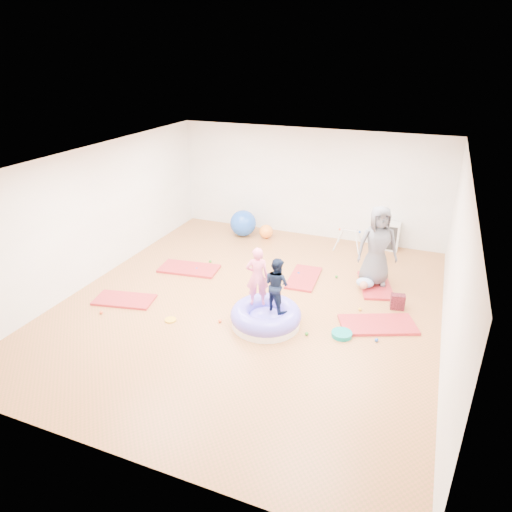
% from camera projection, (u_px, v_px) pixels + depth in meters
% --- Properties ---
extents(room, '(7.01, 8.01, 2.81)m').
position_uv_depth(room, '(250.00, 237.00, 8.34)').
color(room, '#B1663C').
rests_on(room, ground).
extents(gym_mat_front_left, '(1.25, 0.80, 0.05)m').
position_uv_depth(gym_mat_front_left, '(124.00, 300.00, 9.01)').
color(gym_mat_front_left, '#AB1D3D').
rests_on(gym_mat_front_left, ground).
extents(gym_mat_mid_left, '(1.38, 0.82, 0.05)m').
position_uv_depth(gym_mat_mid_left, '(189.00, 269.00, 10.30)').
color(gym_mat_mid_left, '#AB1D3D').
rests_on(gym_mat_mid_left, ground).
extents(gym_mat_center_back, '(0.66, 1.21, 0.05)m').
position_uv_depth(gym_mat_center_back, '(304.00, 278.00, 9.88)').
color(gym_mat_center_back, '#AB1D3D').
rests_on(gym_mat_center_back, ground).
extents(gym_mat_right, '(1.49, 1.14, 0.06)m').
position_uv_depth(gym_mat_right, '(378.00, 325.00, 8.19)').
color(gym_mat_right, '#AB1D3D').
rests_on(gym_mat_right, ground).
extents(gym_mat_rear_right, '(0.93, 1.34, 0.05)m').
position_uv_depth(gym_mat_rear_right, '(375.00, 285.00, 9.56)').
color(gym_mat_rear_right, '#AB1D3D').
rests_on(gym_mat_rear_right, ground).
extents(inflatable_cushion, '(1.28, 1.28, 0.40)m').
position_uv_depth(inflatable_cushion, '(266.00, 317.00, 8.18)').
color(inflatable_cushion, white).
rests_on(inflatable_cushion, ground).
extents(child_pink, '(0.47, 0.39, 1.11)m').
position_uv_depth(child_pink, '(257.00, 274.00, 8.04)').
color(child_pink, pink).
rests_on(child_pink, inflatable_cushion).
extents(child_navy, '(0.60, 0.55, 0.99)m').
position_uv_depth(child_navy, '(277.00, 282.00, 7.89)').
color(child_navy, black).
rests_on(child_navy, inflatable_cushion).
extents(adult_caregiver, '(0.96, 0.80, 1.68)m').
position_uv_depth(adult_caregiver, '(377.00, 246.00, 9.28)').
color(adult_caregiver, '#4F5059').
rests_on(adult_caregiver, gym_mat_rear_right).
extents(infant, '(0.36, 0.36, 0.21)m').
position_uv_depth(infant, '(365.00, 283.00, 9.36)').
color(infant, '#93ADDE').
rests_on(infant, gym_mat_rear_right).
extents(ball_pit_balls, '(5.01, 3.24, 0.07)m').
position_uv_depth(ball_pit_balls, '(266.00, 293.00, 9.25)').
color(ball_pit_balls, gold).
rests_on(ball_pit_balls, ground).
extents(exercise_ball_blue, '(0.69, 0.69, 0.69)m').
position_uv_depth(exercise_ball_blue, '(243.00, 223.00, 12.09)').
color(exercise_ball_blue, '#1A4AB5').
rests_on(exercise_ball_blue, ground).
extents(exercise_ball_orange, '(0.36, 0.36, 0.36)m').
position_uv_depth(exercise_ball_orange, '(266.00, 231.00, 11.99)').
color(exercise_ball_orange, orange).
rests_on(exercise_ball_orange, ground).
extents(infant_play_gym, '(0.66, 0.63, 0.50)m').
position_uv_depth(infant_play_gym, '(349.00, 236.00, 11.25)').
color(infant_play_gym, silver).
rests_on(infant_play_gym, ground).
extents(cube_shelf, '(0.69, 0.34, 0.69)m').
position_uv_depth(cube_shelf, '(385.00, 235.00, 11.29)').
color(cube_shelf, silver).
rests_on(cube_shelf, ground).
extents(balance_disc, '(0.36, 0.36, 0.08)m').
position_uv_depth(balance_disc, '(342.00, 334.00, 7.89)').
color(balance_disc, '#09827D').
rests_on(balance_disc, ground).
extents(backpack, '(0.29, 0.21, 0.30)m').
position_uv_depth(backpack, '(398.00, 302.00, 8.68)').
color(backpack, maroon).
rests_on(backpack, ground).
extents(yellow_toy, '(0.21, 0.21, 0.03)m').
position_uv_depth(yellow_toy, '(170.00, 320.00, 8.35)').
color(yellow_toy, gold).
rests_on(yellow_toy, ground).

